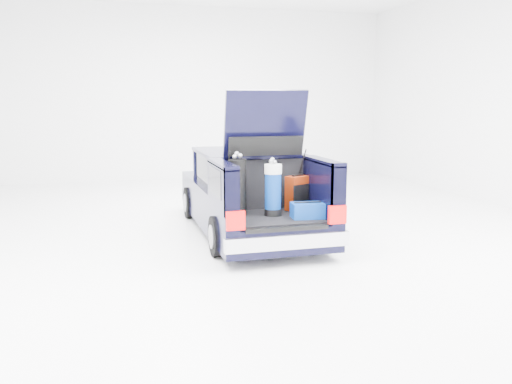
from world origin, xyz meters
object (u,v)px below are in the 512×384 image
object	(u,v)px
red_suitcase	(298,193)
blue_duffel	(308,210)
black_golf_bag	(238,187)
car	(247,194)
blue_golf_bag	(273,189)

from	to	relation	value
red_suitcase	blue_duffel	size ratio (longest dim) A/B	1.15
black_golf_bag	blue_duffel	bearing A→B (deg)	-0.28
black_golf_bag	blue_duffel	world-z (taller)	black_golf_bag
red_suitcase	black_golf_bag	distance (m)	1.02
car	blue_duffel	distance (m)	1.89
blue_duffel	red_suitcase	bearing A→B (deg)	90.70
blue_golf_bag	blue_duffel	size ratio (longest dim) A/B	1.77
blue_duffel	blue_golf_bag	bearing A→B (deg)	150.49
car	blue_golf_bag	distance (m)	1.57
black_golf_bag	red_suitcase	bearing A→B (deg)	32.61
red_suitcase	blue_golf_bag	bearing A→B (deg)	-175.15
car	blue_duffel	xyz separation A→B (m)	(0.45, -1.84, 0.04)
black_golf_bag	blue_golf_bag	world-z (taller)	black_golf_bag
black_golf_bag	blue_golf_bag	size ratio (longest dim) A/B	1.08
red_suitcase	blue_duffel	bearing A→B (deg)	-119.20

